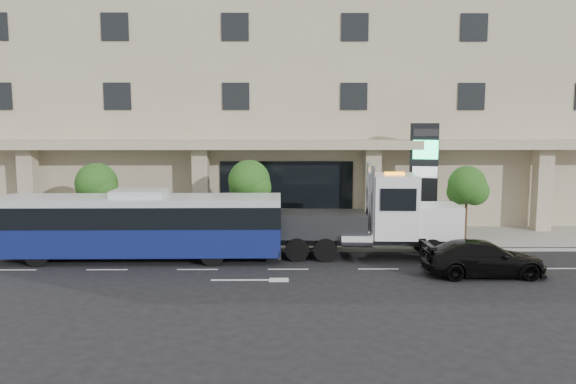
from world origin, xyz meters
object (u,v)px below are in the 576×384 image
city_bus (140,224)px  tow_truck (375,219)px  black_sedan (483,258)px  signage_pylon (423,178)px

city_bus → tow_truck: bearing=2.5°
city_bus → black_sedan: city_bus is taller
tow_truck → signage_pylon: signage_pylon is taller
tow_truck → signage_pylon: 6.17m
black_sedan → signage_pylon: size_ratio=0.82×
city_bus → signage_pylon: (14.64, 5.41, 1.63)m
black_sedan → signage_pylon: 8.70m
city_bus → tow_truck: size_ratio=1.33×
signage_pylon → city_bus: bearing=-145.5°
signage_pylon → tow_truck: bearing=-111.5°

